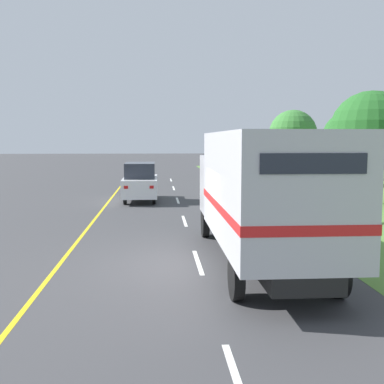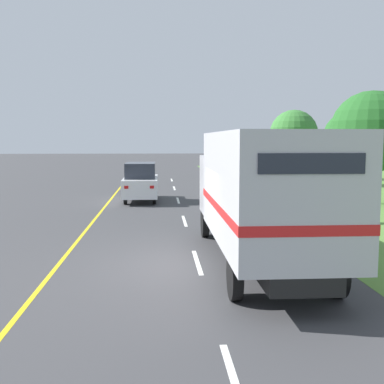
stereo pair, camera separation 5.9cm
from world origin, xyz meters
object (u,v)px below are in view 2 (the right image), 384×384
at_px(roadside_tree_near, 371,132).
at_px(roadside_tree_mid, 348,137).
at_px(roadside_tree_far, 294,134).
at_px(lead_car_white, 141,182).
at_px(horse_trailer_truck, 261,192).
at_px(highway_sign, 324,173).

height_order(roadside_tree_near, roadside_tree_mid, roadside_tree_near).
bearing_deg(roadside_tree_near, roadside_tree_far, 87.88).
relative_size(lead_car_white, roadside_tree_mid, 0.86).
bearing_deg(horse_trailer_truck, roadside_tree_near, 55.25).
bearing_deg(horse_trailer_truck, roadside_tree_mid, 63.21).
distance_m(roadside_tree_mid, roadside_tree_far, 6.97).
height_order(horse_trailer_truck, roadside_tree_far, roadside_tree_far).
distance_m(lead_car_white, roadside_tree_near, 12.24).
height_order(lead_car_white, roadside_tree_mid, roadside_tree_mid).
relative_size(highway_sign, roadside_tree_far, 0.52).
relative_size(roadside_tree_mid, roadside_tree_far, 0.91).
bearing_deg(roadside_tree_far, roadside_tree_mid, -72.66).
bearing_deg(highway_sign, roadside_tree_near, 50.98).
bearing_deg(roadside_tree_mid, lead_car_white, -151.63).
bearing_deg(horse_trailer_truck, lead_car_white, 104.80).
relative_size(lead_car_white, roadside_tree_far, 0.78).
bearing_deg(horse_trailer_truck, highway_sign, 58.99).
bearing_deg(roadside_tree_far, horse_trailer_truck, -107.33).
bearing_deg(roadside_tree_near, lead_car_white, 170.86).
distance_m(horse_trailer_truck, roadside_tree_near, 14.45).
height_order(horse_trailer_truck, roadside_tree_near, roadside_tree_near).
distance_m(lead_car_white, roadside_tree_mid, 16.63).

